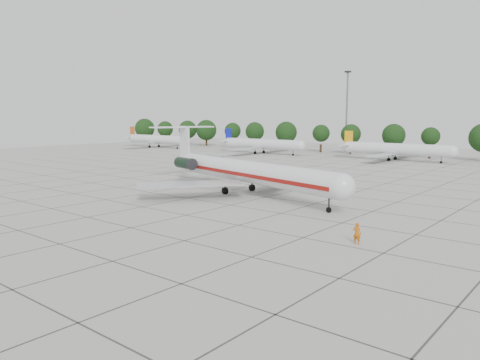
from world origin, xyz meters
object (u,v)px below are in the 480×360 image
(floodlight_mast, at_px, (347,107))
(bg_airliner_a, at_px, (155,139))
(bg_airliner_b, at_px, (262,144))
(ground_crew, at_px, (357,233))
(bg_airliner_c, at_px, (396,149))
(main_airliner, at_px, (241,170))

(floodlight_mast, bearing_deg, bg_airliner_a, -157.75)
(bg_airliner_a, bearing_deg, bg_airliner_b, 2.76)
(ground_crew, distance_m, bg_airliner_a, 135.10)
(bg_airliner_b, xyz_separation_m, floodlight_mast, (16.21, 23.38, 11.37))
(bg_airliner_b, distance_m, bg_airliner_c, 40.05)
(floodlight_mast, bearing_deg, ground_crew, -62.72)
(main_airliner, height_order, ground_crew, main_airliner)
(main_airliner, relative_size, bg_airliner_a, 1.45)
(bg_airliner_a, relative_size, floodlight_mast, 1.11)
(ground_crew, xyz_separation_m, bg_airliner_b, (-67.15, 75.39, 1.91))
(bg_airliner_a, bearing_deg, ground_crew, -32.79)
(main_airliner, relative_size, floodlight_mast, 1.61)
(bg_airliner_b, height_order, bg_airliner_c, same)
(floodlight_mast, bearing_deg, bg_airliner_c, -38.72)
(ground_crew, xyz_separation_m, bg_airliner_a, (-113.57, 73.15, 1.91))
(ground_crew, distance_m, bg_airliner_b, 100.98)
(main_airliner, xyz_separation_m, floodlight_mast, (-24.89, 83.54, 10.84))
(main_airliner, bearing_deg, bg_airliner_a, 161.13)
(ground_crew, xyz_separation_m, floodlight_mast, (-50.94, 98.77, 13.28))
(bg_airliner_a, distance_m, bg_airliner_c, 86.48)
(bg_airliner_b, bearing_deg, bg_airliner_c, 6.40)
(main_airliner, distance_m, floodlight_mast, 87.83)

